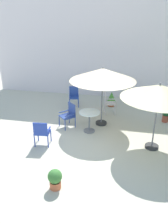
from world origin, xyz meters
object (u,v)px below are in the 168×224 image
(patio_umbrella_0, at_px, (159,92))
(patio_chair_2, at_px, (69,114))
(cafe_table_0, at_px, (89,118))
(potted_plant_3, at_px, (55,179))
(patio_chair_3, at_px, (74,95))
(patio_chair_1, at_px, (42,132))
(patio_umbrella_1, at_px, (103,75))
(potted_plant_0, at_px, (111,99))
(patio_chair_0, at_px, (108,102))
(potted_plant_1, at_px, (166,115))

(patio_umbrella_0, xyz_separation_m, patio_chair_2, (-3.06, 0.97, -1.40))
(cafe_table_0, xyz_separation_m, potted_plant_3, (-0.30, -3.14, -0.26))
(cafe_table_0, height_order, patio_chair_3, patio_chair_3)
(patio_chair_2, relative_size, potted_plant_3, 1.71)
(patio_chair_2, bearing_deg, patio_chair_1, -108.61)
(patio_umbrella_1, bearing_deg, potted_plant_0, 83.90)
(patio_chair_1, bearing_deg, patio_umbrella_1, 49.00)
(patio_chair_2, height_order, patio_chair_3, patio_chair_2)
(patio_chair_0, xyz_separation_m, patio_chair_3, (-1.68, 0.61, -0.02))
(potted_plant_3, bearing_deg, patio_chair_1, 119.54)
(patio_umbrella_0, xyz_separation_m, patio_chair_0, (-1.71, 2.50, -1.39))
(patio_umbrella_1, height_order, potted_plant_0, patio_umbrella_1)
(potted_plant_1, bearing_deg, patio_chair_2, -162.84)
(patio_chair_2, xyz_separation_m, potted_plant_3, (0.54, -3.39, -0.24))
(patio_chair_0, distance_m, patio_chair_1, 3.59)
(patio_chair_1, xyz_separation_m, potted_plant_0, (1.93, 3.99, -0.15))
(potted_plant_1, bearing_deg, patio_umbrella_1, -164.25)
(patio_chair_0, distance_m, patio_chair_2, 2.04)
(patio_umbrella_1, bearing_deg, potted_plant_3, -99.80)
(patio_chair_1, distance_m, potted_plant_3, 2.15)
(patio_chair_2, bearing_deg, potted_plant_0, 60.04)
(patio_umbrella_1, distance_m, patio_chair_0, 1.83)
(patio_chair_2, xyz_separation_m, potted_plant_1, (3.71, 1.15, -0.22))
(patio_umbrella_1, distance_m, potted_plant_0, 2.60)
(patio_chair_1, relative_size, potted_plant_1, 1.58)
(patio_umbrella_0, height_order, potted_plant_1, patio_umbrella_0)
(patio_umbrella_1, bearing_deg, patio_chair_1, -131.00)
(patio_umbrella_0, distance_m, potted_plant_1, 2.74)
(potted_plant_0, bearing_deg, patio_chair_2, -119.96)
(cafe_table_0, height_order, patio_chair_0, patio_chair_0)
(patio_umbrella_1, bearing_deg, patio_umbrella_0, -37.03)
(patio_chair_1, xyz_separation_m, patio_chair_3, (0.19, 3.68, -0.00))
(potted_plant_0, bearing_deg, patio_umbrella_0, -64.29)
(patio_chair_3, bearing_deg, potted_plant_3, -81.10)
(potted_plant_0, xyz_separation_m, potted_plant_1, (2.30, -1.30, -0.05))
(patio_umbrella_1, xyz_separation_m, patio_chair_2, (-1.20, -0.44, -1.47))
(cafe_table_0, relative_size, patio_chair_3, 0.86)
(patio_umbrella_1, xyz_separation_m, potted_plant_3, (-0.66, -3.83, -1.71))
(patio_chair_1, bearing_deg, cafe_table_0, 43.36)
(patio_umbrella_0, xyz_separation_m, patio_chair_3, (-3.39, 3.11, -1.41))
(patio_chair_3, height_order, potted_plant_1, patio_chair_3)
(patio_umbrella_1, height_order, patio_chair_0, patio_umbrella_1)
(potted_plant_0, height_order, potted_plant_1, potted_plant_0)
(cafe_table_0, xyz_separation_m, patio_chair_2, (-0.84, 0.25, -0.02))
(potted_plant_1, bearing_deg, patio_chair_1, -147.62)
(patio_chair_2, bearing_deg, potted_plant_1, 17.16)
(patio_chair_0, bearing_deg, patio_umbrella_1, -97.78)
(patio_umbrella_0, relative_size, patio_chair_2, 2.48)
(cafe_table_0, relative_size, potted_plant_3, 1.45)
(cafe_table_0, xyz_separation_m, potted_plant_0, (0.57, 2.70, -0.18))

